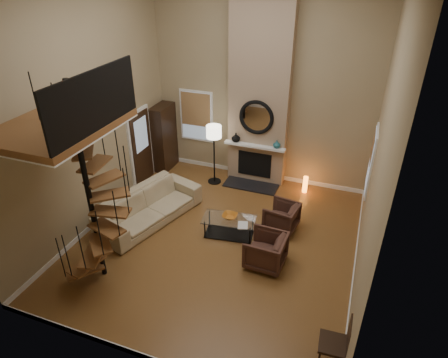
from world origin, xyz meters
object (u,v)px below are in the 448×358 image
(sofa, at_px, (149,206))
(hutch, at_px, (164,138))
(coffee_table, at_px, (229,225))
(accent_lamp, at_px, (305,184))
(side_chair, at_px, (340,342))
(floor_lamp, at_px, (214,136))
(armchair_near, at_px, (284,217))
(armchair_far, at_px, (269,251))

(sofa, bearing_deg, hutch, 37.08)
(coffee_table, relative_size, accent_lamp, 2.74)
(sofa, xyz_separation_m, side_chair, (4.74, -2.46, 0.13))
(side_chair, bearing_deg, coffee_table, 137.01)
(hutch, relative_size, floor_lamp, 1.17)
(coffee_table, bearing_deg, accent_lamp, 62.37)
(hutch, xyz_separation_m, armchair_near, (4.08, -1.87, -0.60))
(armchair_far, xyz_separation_m, coffee_table, (-1.11, 0.66, -0.07))
(floor_lamp, height_order, accent_lamp, floor_lamp)
(hutch, distance_m, coffee_table, 3.92)
(sofa, height_order, floor_lamp, floor_lamp)
(sofa, xyz_separation_m, accent_lamp, (3.33, 2.57, -0.15))
(side_chair, bearing_deg, hutch, 138.35)
(coffee_table, bearing_deg, armchair_near, 29.16)
(hutch, height_order, armchair_far, hutch)
(hutch, distance_m, floor_lamp, 1.82)
(armchair_near, height_order, coffee_table, armchair_near)
(sofa, height_order, coffee_table, sofa)
(sofa, bearing_deg, accent_lamp, -34.94)
(armchair_near, bearing_deg, armchair_far, 7.88)
(armchair_far, bearing_deg, floor_lamp, -138.18)
(hutch, height_order, coffee_table, hutch)
(armchair_far, distance_m, accent_lamp, 3.16)
(armchair_near, relative_size, armchair_far, 0.91)
(armchair_near, relative_size, accent_lamp, 1.56)
(side_chair, bearing_deg, floor_lamp, 129.94)
(floor_lamp, bearing_deg, coffee_table, -60.67)
(side_chair, bearing_deg, accent_lamp, 105.72)
(armchair_near, xyz_separation_m, side_chair, (1.58, -3.17, 0.17))
(accent_lamp, bearing_deg, armchair_far, -93.45)
(armchair_near, height_order, side_chair, side_chair)
(floor_lamp, bearing_deg, sofa, -109.71)
(armchair_near, height_order, floor_lamp, floor_lamp)
(sofa, height_order, side_chair, side_chair)
(hutch, xyz_separation_m, armchair_far, (4.06, -3.17, -0.60))
(hutch, bearing_deg, armchair_far, -37.95)
(hutch, bearing_deg, floor_lamp, -10.99)
(hutch, distance_m, accent_lamp, 4.31)
(sofa, relative_size, floor_lamp, 1.56)
(hutch, relative_size, sofa, 0.75)
(coffee_table, height_order, side_chair, side_chair)
(coffee_table, distance_m, floor_lamp, 2.73)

